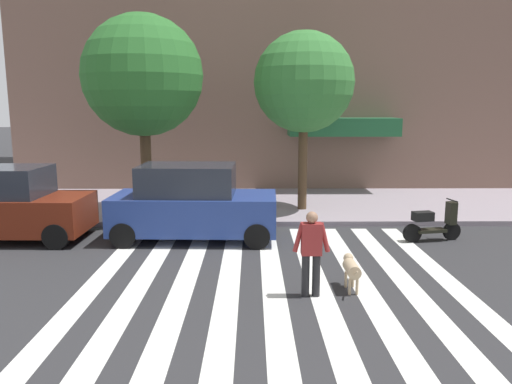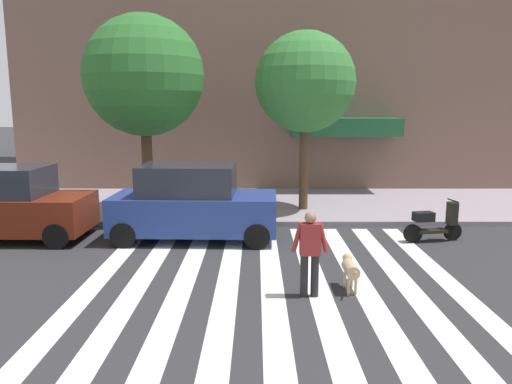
{
  "view_description": "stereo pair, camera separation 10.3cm",
  "coord_description": "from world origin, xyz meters",
  "px_view_note": "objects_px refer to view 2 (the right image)",
  "views": [
    {
      "loc": [
        -0.33,
        0.29,
        3.54
      ],
      "look_at": [
        -0.25,
        9.5,
        1.93
      ],
      "focal_mm": 34.34,
      "sensor_mm": 36.0,
      "label": 1
    },
    {
      "loc": [
        -0.23,
        0.29,
        3.54
      ],
      "look_at": [
        -0.25,
        9.5,
        1.93
      ],
      "focal_mm": 34.34,
      "sensor_mm": 36.0,
      "label": 2
    }
  ],
  "objects_px": {
    "street_tree_nearest": "(145,76)",
    "dog_on_leash": "(351,268)",
    "parked_scooter": "(435,224)",
    "parked_car_behind_first": "(194,204)",
    "parked_car_near_curb": "(8,204)",
    "pedestrian_dog_walker": "(311,249)",
    "street_tree_middle": "(306,83)"
  },
  "relations": [
    {
      "from": "parked_car_behind_first",
      "to": "street_tree_middle",
      "type": "height_order",
      "value": "street_tree_middle"
    },
    {
      "from": "parked_car_near_curb",
      "to": "dog_on_leash",
      "type": "xyz_separation_m",
      "value": [
        8.52,
        -3.75,
        -0.51
      ]
    },
    {
      "from": "parked_car_behind_first",
      "to": "pedestrian_dog_walker",
      "type": "xyz_separation_m",
      "value": [
        2.69,
        -4.07,
        -0.05
      ]
    },
    {
      "from": "dog_on_leash",
      "to": "parked_scooter",
      "type": "bearing_deg",
      "value": 50.68
    },
    {
      "from": "parked_car_behind_first",
      "to": "dog_on_leash",
      "type": "xyz_separation_m",
      "value": [
        3.52,
        -3.76,
        -0.53
      ]
    },
    {
      "from": "pedestrian_dog_walker",
      "to": "street_tree_nearest",
      "type": "bearing_deg",
      "value": 123.73
    },
    {
      "from": "parked_car_near_curb",
      "to": "parked_car_behind_first",
      "type": "distance_m",
      "value": 5.0
    },
    {
      "from": "street_tree_middle",
      "to": "pedestrian_dog_walker",
      "type": "distance_m",
      "value": 8.11
    },
    {
      "from": "pedestrian_dog_walker",
      "to": "dog_on_leash",
      "type": "height_order",
      "value": "pedestrian_dog_walker"
    },
    {
      "from": "parked_car_behind_first",
      "to": "parked_scooter",
      "type": "height_order",
      "value": "parked_car_behind_first"
    },
    {
      "from": "parked_car_near_curb",
      "to": "pedestrian_dog_walker",
      "type": "bearing_deg",
      "value": -27.87
    },
    {
      "from": "street_tree_middle",
      "to": "dog_on_leash",
      "type": "xyz_separation_m",
      "value": [
        0.24,
        -7.03,
        -3.86
      ]
    },
    {
      "from": "parked_car_behind_first",
      "to": "street_tree_middle",
      "type": "xyz_separation_m",
      "value": [
        3.28,
        3.28,
        3.32
      ]
    },
    {
      "from": "parked_scooter",
      "to": "street_tree_middle",
      "type": "height_order",
      "value": "street_tree_middle"
    },
    {
      "from": "street_tree_middle",
      "to": "dog_on_leash",
      "type": "bearing_deg",
      "value": -88.01
    },
    {
      "from": "street_tree_nearest",
      "to": "dog_on_leash",
      "type": "xyz_separation_m",
      "value": [
        5.29,
        -6.37,
        -4.02
      ]
    },
    {
      "from": "parked_car_behind_first",
      "to": "parked_scooter",
      "type": "distance_m",
      "value": 6.42
    },
    {
      "from": "parked_car_behind_first",
      "to": "pedestrian_dog_walker",
      "type": "relative_size",
      "value": 2.69
    },
    {
      "from": "parked_car_behind_first",
      "to": "street_tree_middle",
      "type": "bearing_deg",
      "value": 45.02
    },
    {
      "from": "parked_car_behind_first",
      "to": "street_tree_nearest",
      "type": "distance_m",
      "value": 4.7
    },
    {
      "from": "dog_on_leash",
      "to": "street_tree_middle",
      "type": "bearing_deg",
      "value": 91.99
    },
    {
      "from": "parked_car_behind_first",
      "to": "dog_on_leash",
      "type": "distance_m",
      "value": 5.17
    },
    {
      "from": "parked_car_near_curb",
      "to": "parked_car_behind_first",
      "type": "height_order",
      "value": "parked_car_behind_first"
    },
    {
      "from": "parked_scooter",
      "to": "parked_car_behind_first",
      "type": "bearing_deg",
      "value": 177.86
    },
    {
      "from": "parked_car_near_curb",
      "to": "pedestrian_dog_walker",
      "type": "xyz_separation_m",
      "value": [
        7.7,
        -4.07,
        -0.03
      ]
    },
    {
      "from": "parked_car_near_curb",
      "to": "parked_car_behind_first",
      "type": "bearing_deg",
      "value": 0.01
    },
    {
      "from": "street_tree_nearest",
      "to": "pedestrian_dog_walker",
      "type": "relative_size",
      "value": 3.78
    },
    {
      "from": "parked_car_behind_first",
      "to": "pedestrian_dog_walker",
      "type": "bearing_deg",
      "value": -56.51
    },
    {
      "from": "street_tree_nearest",
      "to": "street_tree_middle",
      "type": "bearing_deg",
      "value": 7.53
    },
    {
      "from": "parked_car_near_curb",
      "to": "street_tree_nearest",
      "type": "distance_m",
      "value": 5.44
    },
    {
      "from": "parked_scooter",
      "to": "street_tree_middle",
      "type": "xyz_separation_m",
      "value": [
        -3.12,
        3.52,
        3.82
      ]
    },
    {
      "from": "street_tree_nearest",
      "to": "parked_car_near_curb",
      "type": "bearing_deg",
      "value": -141.09
    }
  ]
}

